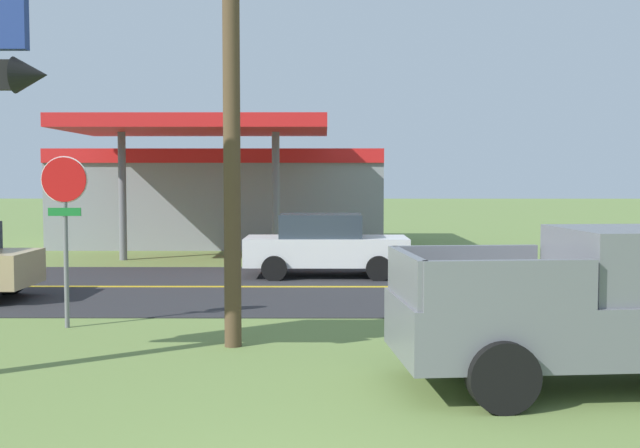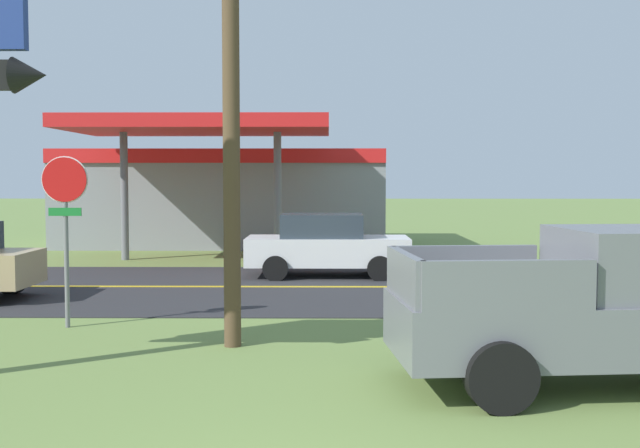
% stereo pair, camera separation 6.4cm
% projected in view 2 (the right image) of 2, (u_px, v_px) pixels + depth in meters
% --- Properties ---
extents(road_asphalt, '(140.00, 8.00, 0.02)m').
position_uv_depth(road_asphalt, '(322.00, 287.00, 18.19)').
color(road_asphalt, '#2B2B2D').
rests_on(road_asphalt, ground).
extents(road_centre_line, '(126.00, 0.20, 0.01)m').
position_uv_depth(road_centre_line, '(322.00, 287.00, 18.18)').
color(road_centre_line, gold).
rests_on(road_centre_line, road_asphalt).
extents(stop_sign, '(0.80, 0.08, 2.95)m').
position_uv_depth(stop_sign, '(65.00, 210.00, 13.23)').
color(stop_sign, slate).
rests_on(stop_sign, ground).
extents(utility_pole, '(1.83, 0.26, 9.45)m').
position_uv_depth(utility_pole, '(231.00, 14.00, 11.58)').
color(utility_pole, brown).
rests_on(utility_pole, ground).
extents(gas_station, '(12.00, 11.50, 4.40)m').
position_uv_depth(gas_station, '(225.00, 194.00, 29.83)').
color(gas_station, gray).
rests_on(gas_station, ground).
extents(pickup_grey_parked_on_lawn, '(5.36, 2.59, 1.96)m').
position_uv_depth(pickup_grey_parked_on_lawn, '(609.00, 309.00, 9.57)').
color(pickup_grey_parked_on_lawn, slate).
rests_on(pickup_grey_parked_on_lawn, ground).
extents(car_white_mid_lane, '(4.20, 2.00, 1.64)m').
position_uv_depth(car_white_mid_lane, '(326.00, 245.00, 20.13)').
color(car_white_mid_lane, silver).
rests_on(car_white_mid_lane, ground).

